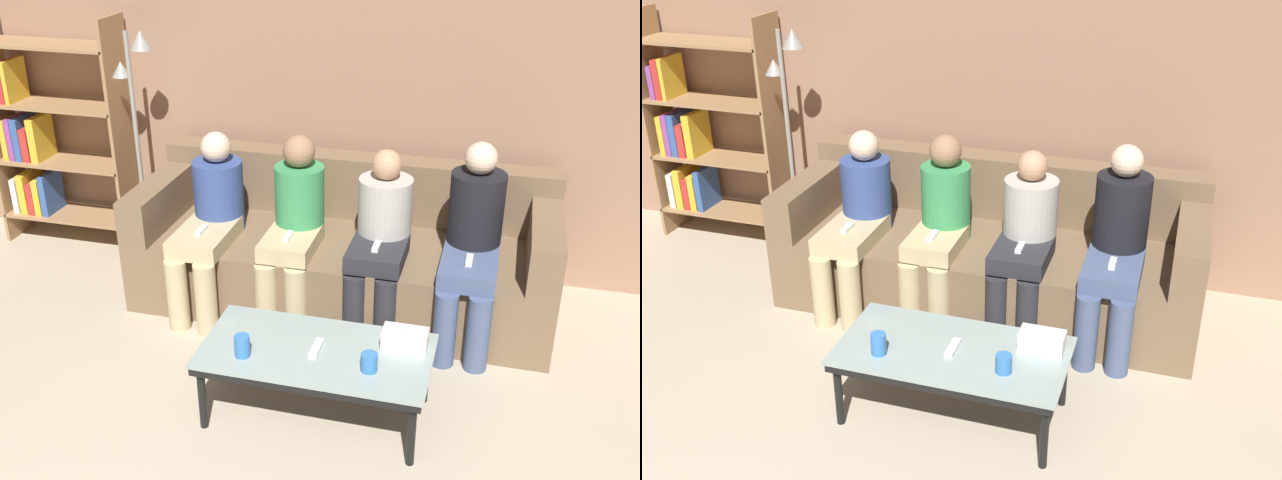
{
  "view_description": "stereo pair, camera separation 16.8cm",
  "coord_description": "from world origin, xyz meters",
  "views": [
    {
      "loc": [
        0.92,
        -0.88,
        2.46
      ],
      "look_at": [
        0.0,
        2.6,
        0.7
      ],
      "focal_mm": 42.0,
      "sensor_mm": 36.0,
      "label": 1
    },
    {
      "loc": [
        1.08,
        -0.83,
        2.46
      ],
      "look_at": [
        0.0,
        2.6,
        0.7
      ],
      "focal_mm": 42.0,
      "sensor_mm": 36.0,
      "label": 2
    }
  ],
  "objects": [
    {
      "name": "wall_back",
      "position": [
        0.0,
        3.76,
        1.3
      ],
      "size": [
        12.0,
        0.06,
        2.6
      ],
      "color": "#9E755B",
      "rests_on": "ground_plane"
    },
    {
      "name": "couch",
      "position": [
        0.0,
        3.22,
        0.31
      ],
      "size": [
        2.55,
        0.94,
        0.85
      ],
      "color": "brown",
      "rests_on": "ground_plane"
    },
    {
      "name": "coffee_table",
      "position": [
        0.13,
        2.05,
        0.35
      ],
      "size": [
        1.12,
        0.58,
        0.39
      ],
      "color": "#8C9E99",
      "rests_on": "ground_plane"
    },
    {
      "name": "cup_near_left",
      "position": [
        0.41,
        1.94,
        0.43
      ],
      "size": [
        0.08,
        0.08,
        0.09
      ],
      "color": "#3372BF",
      "rests_on": "coffee_table"
    },
    {
      "name": "cup_near_right",
      "position": [
        -0.2,
        1.91,
        0.44
      ],
      "size": [
        0.07,
        0.07,
        0.11
      ],
      "color": "#3372BF",
      "rests_on": "coffee_table"
    },
    {
      "name": "tissue_box",
      "position": [
        0.54,
        2.17,
        0.44
      ],
      "size": [
        0.22,
        0.12,
        0.13
      ],
      "color": "white",
      "rests_on": "coffee_table"
    },
    {
      "name": "game_remote",
      "position": [
        0.13,
        2.05,
        0.4
      ],
      "size": [
        0.04,
        0.15,
        0.02
      ],
      "color": "white",
      "rests_on": "coffee_table"
    },
    {
      "name": "bookshelf",
      "position": [
        -2.25,
        3.53,
        0.76
      ],
      "size": [
        0.99,
        0.32,
        1.65
      ],
      "color": "#9E754C",
      "rests_on": "ground_plane"
    },
    {
      "name": "standing_lamp",
      "position": [
        -1.44,
        3.39,
        0.98
      ],
      "size": [
        0.31,
        0.26,
        1.6
      ],
      "color": "gray",
      "rests_on": "ground_plane"
    },
    {
      "name": "seated_person_left_end",
      "position": [
        -0.78,
        2.97,
        0.58
      ],
      "size": [
        0.31,
        0.72,
        1.08
      ],
      "color": "tan",
      "rests_on": "ground_plane"
    },
    {
      "name": "seated_person_mid_left",
      "position": [
        -0.26,
        3.0,
        0.59
      ],
      "size": [
        0.31,
        0.63,
        1.1
      ],
      "color": "tan",
      "rests_on": "ground_plane"
    },
    {
      "name": "seated_person_mid_right",
      "position": [
        0.26,
        3.0,
        0.57
      ],
      "size": [
        0.32,
        0.63,
        1.06
      ],
      "color": "#28282D",
      "rests_on": "ground_plane"
    },
    {
      "name": "seated_person_right_end",
      "position": [
        0.78,
        2.99,
        0.61
      ],
      "size": [
        0.31,
        0.69,
        1.15
      ],
      "color": "#47567A",
      "rests_on": "ground_plane"
    }
  ]
}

